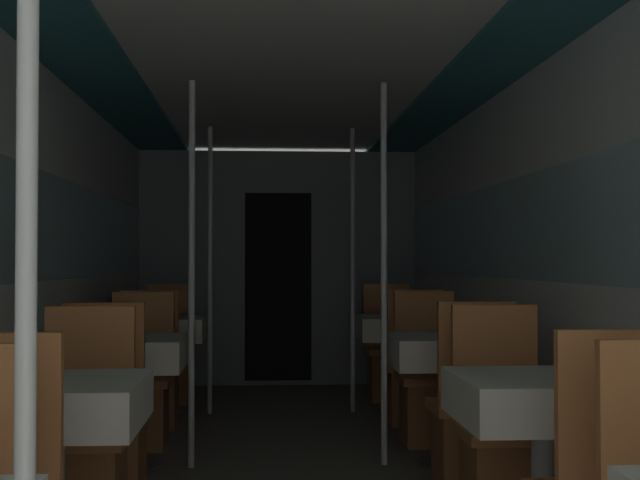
# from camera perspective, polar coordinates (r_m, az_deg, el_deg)

# --- Properties ---
(wall_left) EXTENTS (0.05, 10.08, 2.26)m
(wall_left) POSITION_cam_1_polar(r_m,az_deg,el_deg) (4.73, -18.45, -1.74)
(wall_left) COLOR silver
(wall_left) RESTS_ON ground_plane
(wall_right) EXTENTS (0.05, 10.08, 2.26)m
(wall_right) POSITION_cam_1_polar(r_m,az_deg,el_deg) (4.82, 14.56, -1.76)
(wall_right) COLOR silver
(wall_right) RESTS_ON ground_plane
(ceiling_panel) EXTENTS (2.72, 10.08, 0.07)m
(ceiling_panel) POSITION_cam_1_polar(r_m,az_deg,el_deg) (4.71, -1.78, 12.15)
(ceiling_panel) COLOR silver
(ceiling_panel) RESTS_ON wall_left
(bulkhead_far) EXTENTS (2.66, 0.09, 2.26)m
(bulkhead_far) POSITION_cam_1_polar(r_m,az_deg,el_deg) (8.62, -2.69, -1.82)
(bulkhead_far) COLOR slate
(bulkhead_far) RESTS_ON ground_plane
(support_pole_left_0) EXTENTS (0.04, 0.04, 2.26)m
(support_pole_left_0) POSITION_cam_1_polar(r_m,az_deg,el_deg) (1.64, -18.30, -3.93)
(support_pole_left_0) COLOR silver
(support_pole_left_0) RESTS_ON ground_plane
(dining_table_left_1) EXTENTS (0.67, 0.67, 0.75)m
(dining_table_left_1) POSITION_cam_1_polar(r_m,az_deg,el_deg) (3.54, -16.80, -10.50)
(dining_table_left_1) COLOR #4C4C51
(dining_table_left_1) RESTS_ON ground_plane
(chair_left_far_1) EXTENTS (0.40, 0.40, 0.99)m
(chair_left_far_1) POSITION_cam_1_polar(r_m,az_deg,el_deg) (4.17, -14.95, -13.78)
(chair_left_far_1) COLOR #9C5B31
(chair_left_far_1) RESTS_ON ground_plane
(dining_table_left_2) EXTENTS (0.67, 0.67, 0.75)m
(dining_table_left_2) POSITION_cam_1_polar(r_m,az_deg,el_deg) (5.32, -12.31, -7.40)
(dining_table_left_2) COLOR #4C4C51
(dining_table_left_2) RESTS_ON ground_plane
(chair_left_near_2) EXTENTS (0.40, 0.40, 0.99)m
(chair_left_near_2) POSITION_cam_1_polar(r_m,az_deg,el_deg) (4.79, -13.40, -12.12)
(chair_left_near_2) COLOR #9C5B31
(chair_left_near_2) RESTS_ON ground_plane
(chair_left_far_2) EXTENTS (0.40, 0.40, 0.99)m
(chair_left_far_2) POSITION_cam_1_polar(r_m,az_deg,el_deg) (5.94, -11.47, -10.02)
(chair_left_far_2) COLOR #9C5B31
(chair_left_far_2) RESTS_ON ground_plane
(support_pole_left_2) EXTENTS (0.04, 0.04, 2.26)m
(support_pole_left_2) POSITION_cam_1_polar(r_m,az_deg,el_deg) (5.24, -8.21, -2.10)
(support_pole_left_2) COLOR silver
(support_pole_left_2) RESTS_ON ground_plane
(dining_table_left_3) EXTENTS (0.67, 0.67, 0.75)m
(dining_table_left_3) POSITION_cam_1_polar(r_m,az_deg,el_deg) (7.12, -10.11, -5.85)
(dining_table_left_3) COLOR #4C4C51
(dining_table_left_3) RESTS_ON ground_plane
(chair_left_near_3) EXTENTS (0.40, 0.40, 0.99)m
(chair_left_near_3) POSITION_cam_1_polar(r_m,az_deg,el_deg) (6.58, -10.69, -9.16)
(chair_left_near_3) COLOR #9C5B31
(chair_left_near_3) RESTS_ON ground_plane
(chair_left_far_3) EXTENTS (0.40, 0.40, 0.99)m
(chair_left_far_3) POSITION_cam_1_polar(r_m,az_deg,el_deg) (7.73, -9.63, -7.98)
(chair_left_far_3) COLOR #9C5B31
(chair_left_far_3) RESTS_ON ground_plane
(support_pole_left_3) EXTENTS (0.04, 0.04, 2.26)m
(support_pole_left_3) POSITION_cam_1_polar(r_m,az_deg,el_deg) (7.06, -7.05, -1.89)
(support_pole_left_3) COLOR silver
(support_pole_left_3) RESTS_ON ground_plane
(dining_table_right_1) EXTENTS (0.67, 0.67, 0.75)m
(dining_table_right_1) POSITION_cam_1_polar(r_m,az_deg,el_deg) (3.62, 14.16, -10.30)
(dining_table_right_1) COLOR #4C4C51
(dining_table_right_1) RESTS_ON ground_plane
(chair_right_far_1) EXTENTS (0.40, 0.40, 0.99)m
(chair_right_far_1) POSITION_cam_1_polar(r_m,az_deg,el_deg) (4.24, 11.68, -13.59)
(chair_right_far_1) COLOR #9C5B31
(chair_right_far_1) RESTS_ON ground_plane
(dining_table_right_2) EXTENTS (0.67, 0.67, 0.75)m
(dining_table_right_2) POSITION_cam_1_polar(r_m,az_deg,el_deg) (5.37, 8.13, -7.36)
(dining_table_right_2) COLOR #4C4C51
(dining_table_right_2) RESTS_ON ground_plane
(chair_right_near_2) EXTENTS (0.40, 0.40, 0.99)m
(chair_right_near_2) POSITION_cam_1_polar(r_m,az_deg,el_deg) (4.85, 9.60, -12.00)
(chair_right_near_2) COLOR #9C5B31
(chair_right_near_2) RESTS_ON ground_plane
(chair_right_far_2) EXTENTS (0.40, 0.40, 0.99)m
(chair_right_far_2) POSITION_cam_1_polar(r_m,az_deg,el_deg) (5.99, 6.97, -9.96)
(chair_right_far_2) COLOR #9C5B31
(chair_right_far_2) RESTS_ON ground_plane
(support_pole_right_2) EXTENTS (0.04, 0.04, 2.26)m
(support_pole_right_2) POSITION_cam_1_polar(r_m,az_deg,el_deg) (5.28, 4.11, -2.11)
(support_pole_right_2) COLOR silver
(support_pole_right_2) RESTS_ON ground_plane
(dining_table_right_3) EXTENTS (0.67, 0.67, 0.75)m
(dining_table_right_3) POSITION_cam_1_polar(r_m,az_deg,el_deg) (7.16, 5.12, -5.84)
(dining_table_right_3) COLOR #4C4C51
(dining_table_right_3) RESTS_ON ground_plane
(chair_right_near_3) EXTENTS (0.40, 0.40, 0.99)m
(chair_right_near_3) POSITION_cam_1_polar(r_m,az_deg,el_deg) (6.62, 5.92, -9.13)
(chair_right_near_3) COLOR #9C5B31
(chair_right_near_3) RESTS_ON ground_plane
(chair_right_far_3) EXTENTS (0.40, 0.40, 0.99)m
(chair_right_far_3) POSITION_cam_1_polar(r_m,az_deg,el_deg) (7.77, 4.46, -7.96)
(chair_right_far_3) COLOR #9C5B31
(chair_right_far_3) RESTS_ON ground_plane
(support_pole_right_3) EXTENTS (0.04, 0.04, 2.26)m
(support_pole_right_3) POSITION_cam_1_polar(r_m,az_deg,el_deg) (7.09, 2.10, -1.90)
(support_pole_right_3) COLOR silver
(support_pole_right_3) RESTS_ON ground_plane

